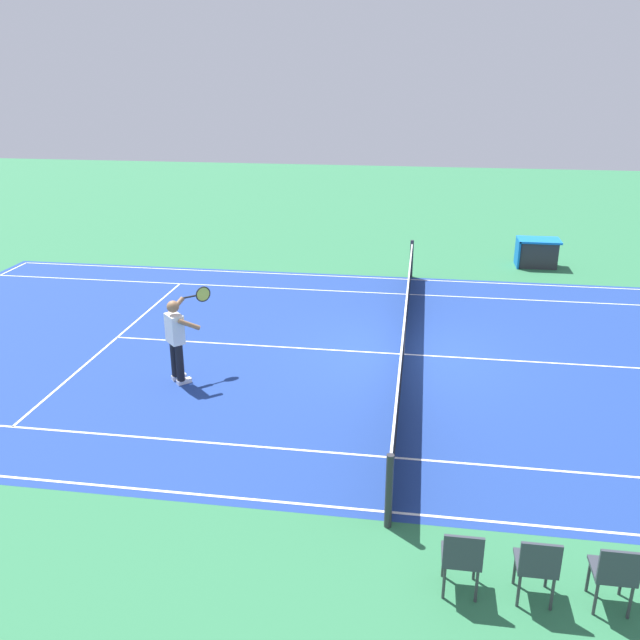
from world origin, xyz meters
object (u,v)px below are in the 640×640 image
(tennis_player_near, at_px, (177,337))
(equipment_cart_tarped, at_px, (537,252))
(tennis_net, at_px, (404,333))
(spectator_chair_3, at_px, (462,557))
(tennis_ball, at_px, (203,297))
(spectator_chair_1, at_px, (615,572))
(spectator_chair_2, at_px, (537,564))

(tennis_player_near, bearing_deg, equipment_cart_tarped, -130.08)
(tennis_net, xyz_separation_m, equipment_cart_tarped, (-3.74, -7.48, -0.05))
(equipment_cart_tarped, bearing_deg, tennis_net, 63.42)
(spectator_chair_3, bearing_deg, tennis_ball, -57.66)
(tennis_player_near, bearing_deg, spectator_chair_1, 143.77)
(tennis_player_near, bearing_deg, tennis_ball, -76.95)
(tennis_player_near, relative_size, spectator_chair_2, 1.93)
(tennis_player_near, relative_size, spectator_chair_3, 1.93)
(spectator_chair_1, height_order, spectator_chair_2, same)
(tennis_net, xyz_separation_m, tennis_player_near, (4.21, 1.97, 0.44))
(spectator_chair_1, relative_size, spectator_chair_3, 1.00)
(tennis_ball, xyz_separation_m, spectator_chair_3, (-6.23, 9.84, 0.49))
(tennis_net, xyz_separation_m, spectator_chair_3, (-0.88, 6.90, 0.03))
(tennis_player_near, distance_m, tennis_ball, 5.12)
(spectator_chair_1, xyz_separation_m, spectator_chair_2, (0.82, 0.00, 0.00))
(spectator_chair_1, bearing_deg, tennis_player_near, -36.23)
(spectator_chair_2, bearing_deg, tennis_net, -76.21)
(spectator_chair_1, distance_m, equipment_cart_tarped, 14.44)
(tennis_net, bearing_deg, tennis_player_near, 25.10)
(spectator_chair_2, bearing_deg, equipment_cart_tarped, -98.11)
(equipment_cart_tarped, bearing_deg, tennis_player_near, 49.92)
(tennis_ball, height_order, spectator_chair_1, spectator_chair_1)
(tennis_ball, relative_size, spectator_chair_2, 0.08)
(tennis_player_near, relative_size, spectator_chair_1, 1.93)
(tennis_ball, xyz_separation_m, spectator_chair_2, (-7.05, 9.84, 0.49))
(spectator_chair_1, bearing_deg, spectator_chair_3, 0.00)
(tennis_ball, distance_m, spectator_chair_3, 11.66)
(tennis_ball, relative_size, spectator_chair_3, 0.08)
(tennis_player_near, relative_size, tennis_ball, 25.71)
(equipment_cart_tarped, bearing_deg, spectator_chair_2, 81.89)
(spectator_chair_2, relative_size, equipment_cart_tarped, 0.70)
(tennis_net, xyz_separation_m, tennis_ball, (5.35, -2.94, -0.46))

